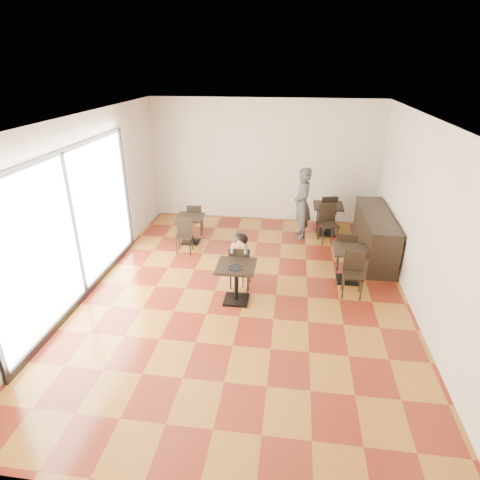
% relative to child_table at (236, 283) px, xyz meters
% --- Properties ---
extents(floor, '(6.00, 8.00, 0.01)m').
position_rel_child_table_xyz_m(floor, '(0.13, 0.29, -0.37)').
color(floor, brown).
rests_on(floor, ground).
extents(ceiling, '(6.00, 8.00, 0.01)m').
position_rel_child_table_xyz_m(ceiling, '(0.13, 0.29, 2.83)').
color(ceiling, silver).
rests_on(ceiling, floor).
extents(wall_back, '(6.00, 0.01, 3.20)m').
position_rel_child_table_xyz_m(wall_back, '(0.13, 4.29, 1.23)').
color(wall_back, beige).
rests_on(wall_back, floor).
extents(wall_front, '(6.00, 0.01, 3.20)m').
position_rel_child_table_xyz_m(wall_front, '(0.13, -3.71, 1.23)').
color(wall_front, beige).
rests_on(wall_front, floor).
extents(wall_left, '(0.01, 8.00, 3.20)m').
position_rel_child_table_xyz_m(wall_left, '(-2.87, 0.29, 1.23)').
color(wall_left, beige).
rests_on(wall_left, floor).
extents(wall_right, '(0.01, 8.00, 3.20)m').
position_rel_child_table_xyz_m(wall_right, '(3.13, 0.29, 1.23)').
color(wall_right, beige).
rests_on(wall_right, floor).
extents(storefront_window, '(0.04, 4.50, 2.60)m').
position_rel_child_table_xyz_m(storefront_window, '(-2.84, -0.21, 1.03)').
color(storefront_window, white).
rests_on(storefront_window, floor).
extents(child_table, '(0.69, 0.69, 0.73)m').
position_rel_child_table_xyz_m(child_table, '(0.00, 0.00, 0.00)').
color(child_table, black).
rests_on(child_table, floor).
extents(child_chair, '(0.39, 0.39, 0.88)m').
position_rel_child_table_xyz_m(child_chair, '(0.00, 0.55, 0.07)').
color(child_chair, black).
rests_on(child_chair, floor).
extents(child, '(0.39, 0.55, 1.11)m').
position_rel_child_table_xyz_m(child, '(0.00, 0.55, 0.19)').
color(child, slate).
rests_on(child, child_chair).
extents(plate, '(0.25, 0.25, 0.01)m').
position_rel_child_table_xyz_m(plate, '(0.00, -0.10, 0.37)').
color(plate, black).
rests_on(plate, child_table).
extents(pizza_slice, '(0.26, 0.20, 0.06)m').
position_rel_child_table_xyz_m(pizza_slice, '(0.00, 0.36, 0.59)').
color(pizza_slice, '#E6B17C').
rests_on(pizza_slice, child).
extents(adult_patron, '(0.56, 0.72, 1.75)m').
position_rel_child_table_xyz_m(adult_patron, '(1.17, 3.13, 0.51)').
color(adult_patron, '#38383D').
rests_on(adult_patron, floor).
extents(cafe_table_mid, '(0.71, 0.71, 0.70)m').
position_rel_child_table_xyz_m(cafe_table_mid, '(2.10, 1.03, -0.02)').
color(cafe_table_mid, black).
rests_on(cafe_table_mid, floor).
extents(cafe_table_left, '(0.69, 0.69, 0.67)m').
position_rel_child_table_xyz_m(cafe_table_left, '(-1.47, 2.42, -0.03)').
color(cafe_table_left, black).
rests_on(cafe_table_left, floor).
extents(cafe_table_back, '(0.87, 0.87, 0.76)m').
position_rel_child_table_xyz_m(cafe_table_back, '(1.82, 3.43, 0.02)').
color(cafe_table_back, black).
rests_on(cafe_table_back, floor).
extents(chair_mid_a, '(0.40, 0.40, 0.84)m').
position_rel_child_table_xyz_m(chair_mid_a, '(2.11, 1.58, 0.05)').
color(chair_mid_a, black).
rests_on(chair_mid_a, floor).
extents(chair_mid_b, '(0.40, 0.40, 0.84)m').
position_rel_child_table_xyz_m(chair_mid_b, '(2.11, 0.48, 0.05)').
color(chair_mid_b, black).
rests_on(chair_mid_b, floor).
extents(chair_left_a, '(0.39, 0.39, 0.80)m').
position_rel_child_table_xyz_m(chair_left_a, '(-1.47, 2.97, 0.04)').
color(chair_left_a, black).
rests_on(chair_left_a, floor).
extents(chair_left_b, '(0.39, 0.39, 0.80)m').
position_rel_child_table_xyz_m(chair_left_b, '(-1.47, 1.87, 0.04)').
color(chair_left_b, black).
rests_on(chair_left_b, floor).
extents(chair_back_a, '(0.50, 0.50, 0.92)m').
position_rel_child_table_xyz_m(chair_back_a, '(1.82, 3.79, 0.09)').
color(chair_back_a, black).
rests_on(chair_back_a, floor).
extents(chair_back_b, '(0.50, 0.50, 0.92)m').
position_rel_child_table_xyz_m(chair_back_b, '(1.82, 2.88, 0.09)').
color(chair_back_b, black).
rests_on(chair_back_b, floor).
extents(service_counter, '(0.60, 2.40, 1.00)m').
position_rel_child_table_xyz_m(service_counter, '(2.78, 2.29, 0.13)').
color(service_counter, black).
rests_on(service_counter, floor).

